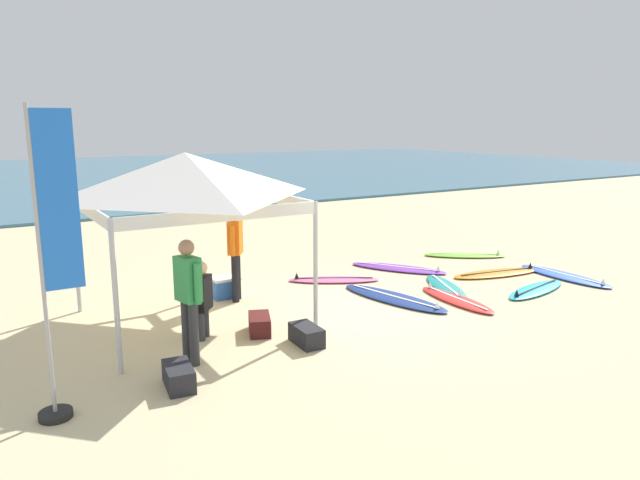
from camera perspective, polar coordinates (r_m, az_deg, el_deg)
The scene contains 20 objects.
ground_plane at distance 10.12m, azimuth 3.29°, elevation -7.04°, with size 80.00×80.00×0.00m, color beige.
sea at distance 38.68m, azimuth -23.44°, elevation 5.83°, with size 80.00×36.00×0.10m, color #386B84.
canopy_tent at distance 9.39m, azimuth -13.04°, elevation 6.16°, with size 3.08×3.08×2.75m.
surfboard_lime at distance 14.59m, azimuth 14.02°, elevation -1.44°, with size 1.90×1.56×0.19m.
surfboard_purple at distance 13.02m, azimuth 7.72°, elevation -2.74°, with size 1.68×2.15×0.19m.
surfboard_orange at distance 13.06m, azimuth 16.99°, elevation -3.11°, with size 2.22×0.96×0.19m.
surfboard_navy at distance 10.83m, azimuth 7.26°, elevation -5.65°, with size 1.10×2.44×0.19m.
surfboard_teal at distance 11.71m, azimuth 12.23°, elevation -4.51°, with size 1.18×1.85×0.19m.
surfboard_cyan at distance 12.02m, azimuth 20.41°, elevation -4.57°, with size 1.95×0.89×0.19m.
surfboard_pink at distance 11.98m, azimuth 1.33°, elevation -3.89°, with size 1.88×1.37×0.19m.
surfboard_blue at distance 13.31m, azimuth 22.84°, elevation -3.25°, with size 0.65×2.19×0.19m.
surfboard_red at distance 10.95m, azimuth 13.18°, elevation -5.67°, with size 0.62×1.89×0.19m.
person_orange at distance 10.59m, azimuth -8.29°, elevation -0.76°, with size 0.39×0.47×1.71m.
person_green at distance 7.92m, azimuth -12.77°, elevation -5.09°, with size 0.29×0.54×1.71m.
person_black at distance 8.89m, azimuth -11.53°, elevation -5.45°, with size 0.40×0.43×1.20m.
banner_flag at distance 6.80m, azimuth -24.59°, elevation -3.49°, with size 0.60×0.36×3.40m.
gear_bag_near_tent at distance 7.55m, azimuth -13.68°, elevation -12.86°, with size 0.60×0.32×0.28m, color #232328.
gear_bag_by_pole at distance 8.65m, azimuth -1.33°, elevation -9.29°, with size 0.60×0.32×0.28m, color #232328.
gear_bag_on_sand at distance 9.14m, azimuth -5.95°, elevation -8.21°, with size 0.60×0.32×0.28m, color #4C1919.
cooler_box at distance 10.99m, azimuth -9.25°, elevation -4.59°, with size 0.50×0.36×0.39m.
Camera 1 is at (-5.51, -7.86, 3.20)m, focal length 32.65 mm.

